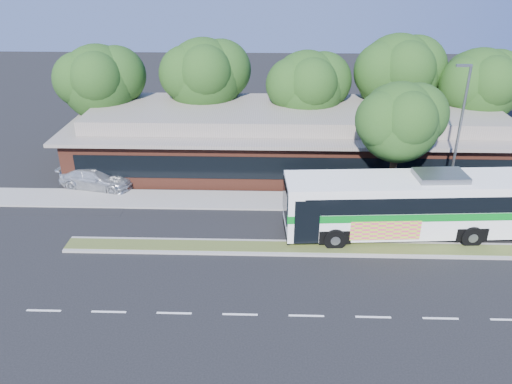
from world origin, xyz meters
TOP-DOWN VIEW (x-y plane):
  - ground at (0.00, 0.00)m, footprint 120.00×120.00m
  - median_strip at (0.00, 0.60)m, footprint 26.00×1.10m
  - sidewalk at (0.00, 6.40)m, footprint 44.00×2.60m
  - parking_lot at (-18.00, 10.00)m, footprint 14.00×12.00m
  - plaza_building at (0.00, 12.99)m, footprint 33.20×11.20m
  - lamp_post at (9.56, 6.00)m, footprint 0.93×0.18m
  - tree_bg_a at (-14.58, 15.14)m, footprint 6.47×5.80m
  - tree_bg_b at (-6.57, 16.14)m, footprint 6.69×6.00m
  - tree_bg_c at (1.40, 15.13)m, footprint 6.24×5.60m
  - tree_bg_d at (8.45, 16.15)m, footprint 6.91×6.20m
  - tree_bg_e at (14.42, 15.14)m, footprint 6.47×5.80m
  - transit_bus at (6.04, 2.40)m, footprint 13.88×3.87m
  - sedan at (-13.71, 8.19)m, footprint 5.43×3.07m
  - sidewalk_tree at (6.35, 6.32)m, footprint 5.44×4.88m

SIDE VIEW (x-z plane):
  - ground at x=0.00m, z-range 0.00..0.00m
  - parking_lot at x=-18.00m, z-range 0.00..0.01m
  - sidewalk at x=0.00m, z-range 0.00..0.12m
  - median_strip at x=0.00m, z-range 0.00..0.15m
  - sedan at x=-13.71m, z-range 0.00..1.49m
  - plaza_building at x=0.00m, z-range -0.10..4.35m
  - transit_bus at x=6.04m, z-range 0.22..4.07m
  - lamp_post at x=9.56m, z-range 0.37..9.44m
  - tree_bg_c at x=1.40m, z-range 1.46..9.72m
  - sidewalk_tree at x=6.35m, z-range 1.66..9.65m
  - tree_bg_e at x=14.42m, z-range 1.49..10.00m
  - tree_bg_a at x=-14.58m, z-range 1.55..10.18m
  - tree_bg_b at x=-6.57m, z-range 1.64..10.64m
  - tree_bg_d at x=8.45m, z-range 1.73..11.10m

